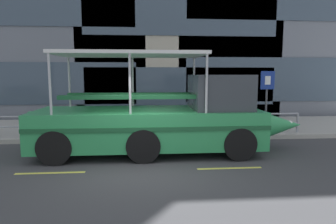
{
  "coord_description": "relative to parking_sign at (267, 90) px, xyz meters",
  "views": [
    {
      "loc": [
        0.06,
        -8.14,
        2.56
      ],
      "look_at": [
        0.88,
        1.78,
        1.3
      ],
      "focal_mm": 31.63,
      "sensor_mm": 36.0,
      "label": 1
    }
  ],
  "objects": [
    {
      "name": "sidewalk",
      "position": [
        -5.28,
        1.59,
        -1.81
      ],
      "size": [
        32.0,
        4.8,
        0.18
      ],
      "primitive_type": "cube",
      "color": "#A8A59E",
      "rests_on": "ground_plane"
    },
    {
      "name": "ground_plane",
      "position": [
        -5.28,
        -4.01,
        -1.9
      ],
      "size": [
        120.0,
        120.0,
        0.0
      ],
      "primitive_type": "plane",
      "color": "#3D3D3F"
    },
    {
      "name": "curb_edge",
      "position": [
        -5.28,
        -0.9,
        -1.81
      ],
      "size": [
        32.0,
        0.18,
        0.18
      ],
      "primitive_type": "cube",
      "color": "#B2ADA3",
      "rests_on": "ground_plane"
    },
    {
      "name": "lane_centreline",
      "position": [
        -5.28,
        -4.44,
        -1.89
      ],
      "size": [
        25.8,
        0.12,
        0.01
      ],
      "color": "#DBD64C",
      "rests_on": "ground_plane"
    },
    {
      "name": "curb_guardrail",
      "position": [
        -4.92,
        -0.56,
        -1.16
      ],
      "size": [
        12.18,
        0.09,
        0.82
      ],
      "color": "#9EA0A8",
      "rests_on": "sidewalk"
    },
    {
      "name": "duck_tour_boat",
      "position": [
        -4.53,
        -2.58,
        -0.81
      ],
      "size": [
        8.96,
        2.56,
        3.25
      ],
      "color": "#2D9351",
      "rests_on": "ground_plane"
    },
    {
      "name": "pedestrian_near_bow",
      "position": [
        -1.72,
        0.28,
        -0.69
      ],
      "size": [
        0.46,
        0.29,
        1.7
      ],
      "color": "black",
      "rests_on": "sidewalk"
    },
    {
      "name": "parking_sign",
      "position": [
        0.0,
        0.0,
        0.0
      ],
      "size": [
        0.6,
        0.12,
        2.52
      ],
      "color": "#4C4F54",
      "rests_on": "sidewalk"
    }
  ]
}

